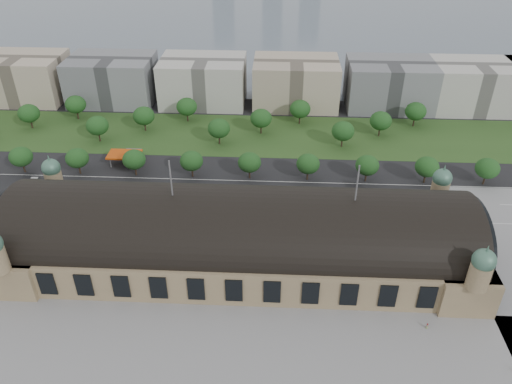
{
  "coord_description": "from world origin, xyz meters",
  "views": [
    {
      "loc": [
        11.65,
        -124.8,
        108.6
      ],
      "look_at": [
        4.31,
        20.72,
        14.0
      ],
      "focal_mm": 35.0,
      "sensor_mm": 36.0,
      "label": 1
    }
  ],
  "objects_px": {
    "traffic_car_4": "(277,210)",
    "parked_car_4": "(143,214)",
    "traffic_car_3": "(207,187)",
    "parked_car_2": "(134,218)",
    "traffic_car_6": "(446,204)",
    "bus_east": "(351,213)",
    "parked_car_6": "(197,214)",
    "traffic_car_1": "(62,185)",
    "parked_car_0": "(46,212)",
    "parked_car_1": "(122,212)",
    "parked_car_5": "(195,220)",
    "parked_car_3": "(75,210)",
    "traffic_car_2": "(56,196)",
    "bus_west": "(266,204)",
    "bus_mid": "(282,207)",
    "petrol_station": "(129,154)"
  },
  "relations": [
    {
      "from": "traffic_car_2",
      "to": "petrol_station",
      "type": "bearing_deg",
      "value": 141.42
    },
    {
      "from": "traffic_car_1",
      "to": "traffic_car_4",
      "type": "bearing_deg",
      "value": -98.76
    },
    {
      "from": "parked_car_2",
      "to": "parked_car_3",
      "type": "bearing_deg",
      "value": -130.47
    },
    {
      "from": "traffic_car_2",
      "to": "traffic_car_6",
      "type": "height_order",
      "value": "traffic_car_6"
    },
    {
      "from": "traffic_car_3",
      "to": "parked_car_0",
      "type": "relative_size",
      "value": 1.29
    },
    {
      "from": "bus_mid",
      "to": "parked_car_1",
      "type": "bearing_deg",
      "value": 91.06
    },
    {
      "from": "parked_car_0",
      "to": "parked_car_5",
      "type": "xyz_separation_m",
      "value": [
        56.64,
        -2.58,
        0.06
      ]
    },
    {
      "from": "parked_car_2",
      "to": "bus_west",
      "type": "height_order",
      "value": "bus_west"
    },
    {
      "from": "traffic_car_4",
      "to": "bus_west",
      "type": "xyz_separation_m",
      "value": [
        -4.29,
        2.88,
        0.75
      ]
    },
    {
      "from": "traffic_car_1",
      "to": "bus_mid",
      "type": "distance_m",
      "value": 90.37
    },
    {
      "from": "parked_car_6",
      "to": "traffic_car_6",
      "type": "bearing_deg",
      "value": 70.45
    },
    {
      "from": "petrol_station",
      "to": "parked_car_4",
      "type": "distance_m",
      "value": 44.35
    },
    {
      "from": "petrol_station",
      "to": "parked_car_2",
      "type": "distance_m",
      "value": 46.32
    },
    {
      "from": "traffic_car_4",
      "to": "parked_car_4",
      "type": "bearing_deg",
      "value": -86.03
    },
    {
      "from": "parked_car_4",
      "to": "bus_east",
      "type": "height_order",
      "value": "bus_east"
    },
    {
      "from": "parked_car_6",
      "to": "bus_east",
      "type": "bearing_deg",
      "value": 65.68
    },
    {
      "from": "parked_car_2",
      "to": "bus_east",
      "type": "bearing_deg",
      "value": 63.39
    },
    {
      "from": "traffic_car_2",
      "to": "parked_car_5",
      "type": "distance_m",
      "value": 58.27
    },
    {
      "from": "parked_car_2",
      "to": "traffic_car_6",
      "type": "bearing_deg",
      "value": 66.5
    },
    {
      "from": "traffic_car_2",
      "to": "bus_mid",
      "type": "relative_size",
      "value": 0.4
    },
    {
      "from": "parked_car_4",
      "to": "bus_east",
      "type": "bearing_deg",
      "value": 53.33
    },
    {
      "from": "traffic_car_2",
      "to": "bus_mid",
      "type": "distance_m",
      "value": 88.82
    },
    {
      "from": "petrol_station",
      "to": "parked_car_2",
      "type": "bearing_deg",
      "value": -73.17
    },
    {
      "from": "traffic_car_6",
      "to": "bus_east",
      "type": "relative_size",
      "value": 0.45
    },
    {
      "from": "traffic_car_3",
      "to": "parked_car_5",
      "type": "xyz_separation_m",
      "value": [
        -1.52,
        -22.59,
        -0.03
      ]
    },
    {
      "from": "traffic_car_3",
      "to": "parked_car_5",
      "type": "relative_size",
      "value": 1.0
    },
    {
      "from": "parked_car_4",
      "to": "parked_car_6",
      "type": "distance_m",
      "value": 20.11
    },
    {
      "from": "traffic_car_3",
      "to": "parked_car_4",
      "type": "bearing_deg",
      "value": 139.56
    },
    {
      "from": "parked_car_2",
      "to": "parked_car_6",
      "type": "relative_size",
      "value": 1.15
    },
    {
      "from": "traffic_car_6",
      "to": "parked_car_3",
      "type": "height_order",
      "value": "traffic_car_6"
    },
    {
      "from": "bus_west",
      "to": "bus_mid",
      "type": "xyz_separation_m",
      "value": [
        6.43,
        -2.21,
        0.17
      ]
    },
    {
      "from": "traffic_car_3",
      "to": "parked_car_2",
      "type": "bearing_deg",
      "value": 140.45
    },
    {
      "from": "parked_car_4",
      "to": "bus_mid",
      "type": "distance_m",
      "value": 52.24
    },
    {
      "from": "traffic_car_3",
      "to": "bus_west",
      "type": "relative_size",
      "value": 0.51
    },
    {
      "from": "traffic_car_3",
      "to": "parked_car_2",
      "type": "height_order",
      "value": "traffic_car_3"
    },
    {
      "from": "traffic_car_6",
      "to": "traffic_car_2",
      "type": "bearing_deg",
      "value": -88.26
    },
    {
      "from": "traffic_car_1",
      "to": "parked_car_1",
      "type": "relative_size",
      "value": 0.87
    },
    {
      "from": "traffic_car_1",
      "to": "parked_car_0",
      "type": "distance_m",
      "value": 18.94
    },
    {
      "from": "traffic_car_6",
      "to": "traffic_car_4",
      "type": "bearing_deg",
      "value": -82.79
    },
    {
      "from": "parked_car_1",
      "to": "bus_east",
      "type": "bearing_deg",
      "value": 67.71
    },
    {
      "from": "traffic_car_3",
      "to": "parked_car_6",
      "type": "relative_size",
      "value": 1.23
    },
    {
      "from": "traffic_car_1",
      "to": "parked_car_5",
      "type": "xyz_separation_m",
      "value": [
        57.53,
        -21.5,
        0.08
      ]
    },
    {
      "from": "traffic_car_1",
      "to": "parked_car_0",
      "type": "height_order",
      "value": "parked_car_0"
    },
    {
      "from": "parked_car_1",
      "to": "parked_car_5",
      "type": "relative_size",
      "value": 0.87
    },
    {
      "from": "parked_car_2",
      "to": "parked_car_3",
      "type": "xyz_separation_m",
      "value": [
        -23.77,
        4.0,
        0.0
      ]
    },
    {
      "from": "traffic_car_4",
      "to": "parked_car_0",
      "type": "distance_m",
      "value": 86.62
    },
    {
      "from": "parked_car_1",
      "to": "parked_car_2",
      "type": "height_order",
      "value": "parked_car_2"
    },
    {
      "from": "parked_car_6",
      "to": "parked_car_5",
      "type": "bearing_deg",
      "value": -27.98
    },
    {
      "from": "parked_car_4",
      "to": "traffic_car_3",
      "type": "bearing_deg",
      "value": 93.52
    },
    {
      "from": "parked_car_2",
      "to": "bus_west",
      "type": "bearing_deg",
      "value": 72.01
    }
  ]
}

